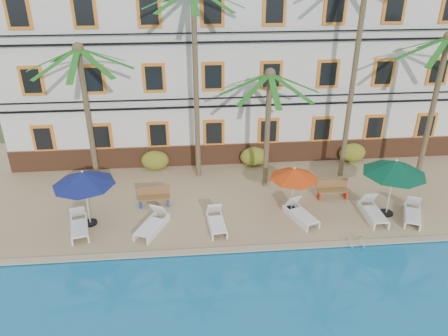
{
  "coord_description": "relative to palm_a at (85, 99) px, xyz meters",
  "views": [
    {
      "loc": [
        -2.9,
        -14.97,
        11.19
      ],
      "look_at": [
        -1.3,
        3.0,
        2.0
      ],
      "focal_mm": 35.0,
      "sensor_mm": 36.0,
      "label": 1
    }
  ],
  "objects": [
    {
      "name": "umbrella_green",
      "position": [
        13.48,
        -3.44,
        -2.38
      ],
      "size": [
        2.79,
        2.79,
        2.78
      ],
      "color": "black",
      "rests_on": "pool_deck"
    },
    {
      "name": "pool_ladder",
      "position": [
        11.23,
        -5.59,
        -4.75
      ],
      "size": [
        0.54,
        0.74,
        0.74
      ],
      "color": "silver",
      "rests_on": "ground"
    },
    {
      "name": "umbrella_blue",
      "position": [
        0.14,
        -3.05,
        -2.49
      ],
      "size": [
        2.65,
        2.65,
        2.65
      ],
      "color": "black",
      "rests_on": "pool_deck"
    },
    {
      "name": "pool_coping",
      "position": [
        7.49,
        -5.49,
        -4.72
      ],
      "size": [
        30.0,
        0.35,
        0.06
      ],
      "primitive_type": "cube",
      "color": "tan",
      "rests_on": "pool_deck"
    },
    {
      "name": "lounger_f",
      "position": [
        14.45,
        -3.92,
        -4.46
      ],
      "size": [
        1.42,
        2.0,
        0.9
      ],
      "color": "white",
      "rests_on": "pool_deck"
    },
    {
      "name": "lounger_c",
      "position": [
        5.66,
        -3.8,
        -4.46
      ],
      "size": [
        0.83,
        1.94,
        0.89
      ],
      "color": "white",
      "rests_on": "pool_deck"
    },
    {
      "name": "ground",
      "position": [
        7.49,
        -4.59,
        -5.0
      ],
      "size": [
        100.0,
        100.0,
        0.0
      ],
      "primitive_type": "plane",
      "color": "#384C23",
      "rests_on": "ground"
    },
    {
      "name": "shrub_left",
      "position": [
        2.73,
        2.01,
        -4.2
      ],
      "size": [
        1.5,
        0.9,
        1.1
      ],
      "primitive_type": "ellipsoid",
      "color": "#30611B",
      "rests_on": "pool_deck"
    },
    {
      "name": "palm_e",
      "position": [
        16.29,
        -0.66,
        0.19
      ],
      "size": [
        4.64,
        4.64,
        7.6
      ],
      "color": "brown",
      "rests_on": "pool_deck"
    },
    {
      "name": "palm_b",
      "position": [
        5.06,
        1.11,
        1.34
      ],
      "size": [
        4.64,
        4.64,
        9.65
      ],
      "color": "brown",
      "rests_on": "pool_deck"
    },
    {
      "name": "palm_d",
      "position": [
        12.62,
        0.44,
        1.84
      ],
      "size": [
        4.64,
        4.64,
        10.54
      ],
      "color": "brown",
      "rests_on": "pool_deck"
    },
    {
      "name": "bench_right",
      "position": [
        11.44,
        -1.77,
        -4.28
      ],
      "size": [
        1.5,
        0.49,
        0.93
      ],
      "color": "olive",
      "rests_on": "pool_deck"
    },
    {
      "name": "lounger_b",
      "position": [
        2.9,
        -3.75,
        -4.44
      ],
      "size": [
        1.51,
        2.13,
        0.95
      ],
      "color": "white",
      "rests_on": "pool_deck"
    },
    {
      "name": "shrub_mid",
      "position": [
        8.16,
        2.01,
        -4.2
      ],
      "size": [
        1.5,
        0.9,
        1.1
      ],
      "primitive_type": "ellipsoid",
      "color": "#30611B",
      "rests_on": "pool_deck"
    },
    {
      "name": "lounger_a",
      "position": [
        -0.22,
        -3.57,
        -4.45
      ],
      "size": [
        1.14,
        2.07,
        0.93
      ],
      "color": "white",
      "rests_on": "pool_deck"
    },
    {
      "name": "palm_c",
      "position": [
        8.4,
        -0.3,
        -0.72
      ],
      "size": [
        4.64,
        4.64,
        6.06
      ],
      "color": "brown",
      "rests_on": "pool_deck"
    },
    {
      "name": "lounger_d",
      "position": [
        9.45,
        -3.5,
        -4.45
      ],
      "size": [
        1.33,
        2.06,
        0.92
      ],
      "color": "white",
      "rests_on": "pool_deck"
    },
    {
      "name": "hotel_building",
      "position": [
        7.49,
        5.39,
        0.37
      ],
      "size": [
        25.4,
        6.44,
        10.22
      ],
      "color": "silver",
      "rests_on": "pool_deck"
    },
    {
      "name": "palm_a",
      "position": [
        0.0,
        0.0,
        0.0
      ],
      "size": [
        4.64,
        4.64,
        7.28
      ],
      "color": "brown",
      "rests_on": "pool_deck"
    },
    {
      "name": "lounger_e",
      "position": [
        12.72,
        -3.64,
        -4.44
      ],
      "size": [
        0.72,
        2.01,
        0.95
      ],
      "color": "white",
      "rests_on": "pool_deck"
    },
    {
      "name": "umbrella_red",
      "position": [
        9.23,
        -2.7,
        -2.86
      ],
      "size": [
        2.22,
        2.22,
        2.23
      ],
      "color": "black",
      "rests_on": "pool_deck"
    },
    {
      "name": "pool_deck",
      "position": [
        7.49,
        0.41,
        -4.88
      ],
      "size": [
        30.0,
        12.0,
        0.25
      ],
      "primitive_type": "cube",
      "color": "tan",
      "rests_on": "ground"
    },
    {
      "name": "bench_left",
      "position": [
        2.87,
        -1.7,
        -4.28
      ],
      "size": [
        1.52,
        0.54,
        0.93
      ],
      "color": "olive",
      "rests_on": "pool_deck"
    },
    {
      "name": "shrub_right",
      "position": [
        13.78,
        2.01,
        -4.2
      ],
      "size": [
        1.5,
        0.9,
        1.1
      ],
      "primitive_type": "ellipsoid",
      "color": "#30611B",
      "rests_on": "pool_deck"
    }
  ]
}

